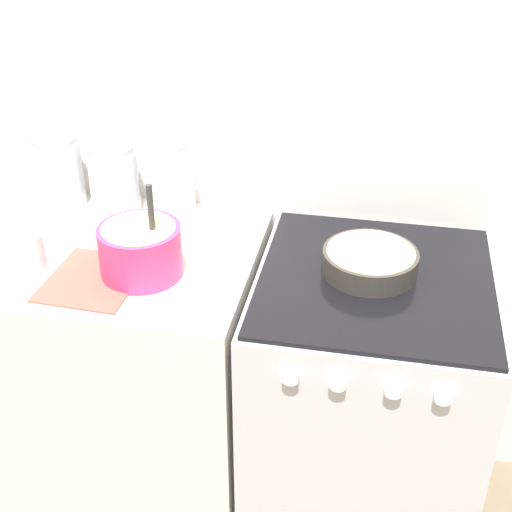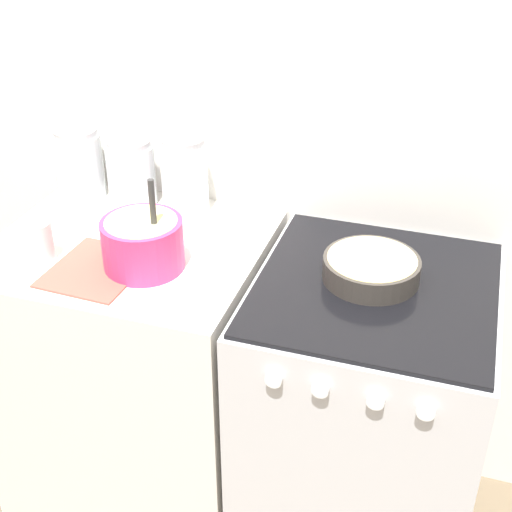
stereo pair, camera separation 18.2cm
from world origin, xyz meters
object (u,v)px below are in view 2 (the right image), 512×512
object	(u,v)px
storage_jar_right	(185,181)
tin_can	(40,241)
mixing_bowl	(143,241)
storage_jar_left	(80,168)
baking_pan	(371,268)
stove	(362,418)
storage_jar_middle	(132,177)

from	to	relation	value
storage_jar_right	tin_can	xyz separation A→B (m)	(-0.26, -0.38, -0.04)
mixing_bowl	storage_jar_left	world-z (taller)	mixing_bowl
storage_jar_left	storage_jar_right	size ratio (longest dim) A/B	0.94
mixing_bowl	tin_can	distance (m)	0.28
baking_pan	storage_jar_left	bearing A→B (deg)	167.66
stove	baking_pan	size ratio (longest dim) A/B	3.68
storage_jar_middle	tin_can	world-z (taller)	storage_jar_middle
storage_jar_middle	storage_jar_left	bearing A→B (deg)	180.00
mixing_bowl	tin_can	world-z (taller)	mixing_bowl
storage_jar_right	mixing_bowl	bearing A→B (deg)	-86.82
storage_jar_middle	tin_can	bearing A→B (deg)	-102.62
mixing_bowl	storage_jar_left	bearing A→B (deg)	138.25
storage_jar_middle	tin_can	xyz separation A→B (m)	(-0.08, -0.38, -0.03)
storage_jar_middle	storage_jar_right	bearing A→B (deg)	0.00
stove	storage_jar_left	distance (m)	1.13
baking_pan	storage_jar_middle	bearing A→B (deg)	164.98
stove	storage_jar_middle	world-z (taller)	storage_jar_middle
storage_jar_middle	storage_jar_right	distance (m)	0.17
mixing_bowl	storage_jar_left	size ratio (longest dim) A/B	1.17
stove	baking_pan	world-z (taller)	baking_pan
stove	storage_jar_left	xyz separation A→B (m)	(-0.96, 0.23, 0.55)
storage_jar_middle	tin_can	size ratio (longest dim) A/B	1.87
mixing_bowl	tin_can	xyz separation A→B (m)	(-0.28, -0.05, -0.02)
baking_pan	storage_jar_middle	xyz separation A→B (m)	(-0.77, 0.21, 0.05)
storage_jar_right	tin_can	distance (m)	0.46
storage_jar_right	stove	bearing A→B (deg)	-20.68
storage_jar_right	baking_pan	bearing A→B (deg)	-19.15
storage_jar_middle	tin_can	distance (m)	0.39
mixing_bowl	tin_can	bearing A→B (deg)	-170.23
storage_jar_left	tin_can	xyz separation A→B (m)	(0.09, -0.38, -0.04)
stove	storage_jar_middle	size ratio (longest dim) A/B	4.41
baking_pan	tin_can	bearing A→B (deg)	-168.75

